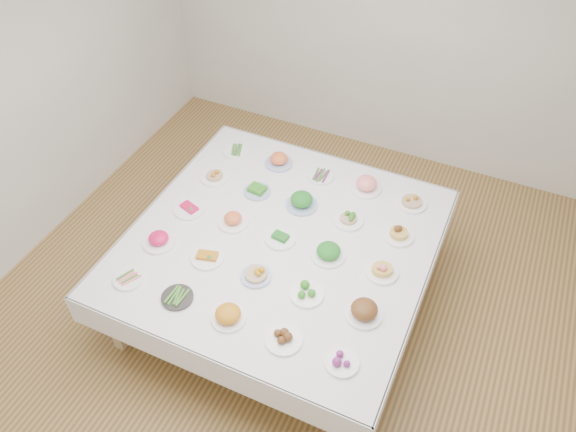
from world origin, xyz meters
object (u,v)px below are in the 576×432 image
at_px(display_table, 280,245).
at_px(dish_12, 280,237).
at_px(dish_24, 412,199).
at_px(dish_0, 128,278).

xyz_separation_m(display_table, dish_12, (0.00, 0.00, 0.10)).
bearing_deg(dish_24, display_table, -135.04).
xyz_separation_m(dish_0, dish_24, (1.67, 1.66, 0.04)).
height_order(dish_12, dish_24, dish_24).
bearing_deg(dish_0, dish_24, 44.83).
bearing_deg(dish_12, dish_24, 45.06).
bearing_deg(display_table, dish_0, -135.29).
distance_m(display_table, dish_12, 0.10).
height_order(dish_0, dish_24, dish_24).
relative_size(display_table, dish_12, 9.73).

